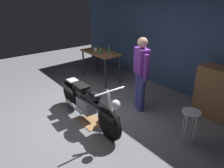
{
  "coord_description": "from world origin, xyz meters",
  "views": [
    {
      "loc": [
        3.33,
        -1.91,
        2.49
      ],
      "look_at": [
        0.01,
        0.7,
        0.65
      ],
      "focal_mm": 33.35,
      "sensor_mm": 36.0,
      "label": 1
    }
  ],
  "objects_px": {
    "shop_stool": "(190,118)",
    "mug_green_speckled": "(100,51)",
    "mug_brown_stoneware": "(112,53)",
    "person_standing": "(141,71)",
    "mug_black_matte": "(108,50)",
    "mug_white_ceramic": "(95,49)",
    "motorcycle": "(87,102)",
    "wooden_dresser": "(216,93)",
    "mug_yellow_tall": "(101,50)",
    "bottle": "(109,50)"
  },
  "relations": [
    {
      "from": "shop_stool",
      "to": "mug_green_speckled",
      "type": "height_order",
      "value": "mug_green_speckled"
    },
    {
      "from": "shop_stool",
      "to": "mug_brown_stoneware",
      "type": "distance_m",
      "value": 3.05
    },
    {
      "from": "person_standing",
      "to": "mug_black_matte",
      "type": "bearing_deg",
      "value": 7.45
    },
    {
      "from": "mug_white_ceramic",
      "to": "mug_green_speckled",
      "type": "bearing_deg",
      "value": -7.68
    },
    {
      "from": "motorcycle",
      "to": "mug_white_ceramic",
      "type": "distance_m",
      "value": 2.41
    },
    {
      "from": "mug_green_speckled",
      "to": "mug_white_ceramic",
      "type": "distance_m",
      "value": 0.28
    },
    {
      "from": "wooden_dresser",
      "to": "mug_yellow_tall",
      "type": "bearing_deg",
      "value": -166.98
    },
    {
      "from": "wooden_dresser",
      "to": "mug_white_ceramic",
      "type": "relative_size",
      "value": 9.35
    },
    {
      "from": "mug_brown_stoneware",
      "to": "shop_stool",
      "type": "bearing_deg",
      "value": -11.29
    },
    {
      "from": "mug_white_ceramic",
      "to": "mug_brown_stoneware",
      "type": "xyz_separation_m",
      "value": [
        0.59,
        0.16,
        -0.01
      ]
    },
    {
      "from": "mug_yellow_tall",
      "to": "mug_white_ceramic",
      "type": "relative_size",
      "value": 0.9
    },
    {
      "from": "motorcycle",
      "to": "mug_yellow_tall",
      "type": "height_order",
      "value": "mug_yellow_tall"
    },
    {
      "from": "mug_brown_stoneware",
      "to": "bottle",
      "type": "distance_m",
      "value": 0.17
    },
    {
      "from": "person_standing",
      "to": "mug_brown_stoneware",
      "type": "xyz_separation_m",
      "value": [
        -1.56,
        0.42,
        0.02
      ]
    },
    {
      "from": "motorcycle",
      "to": "mug_brown_stoneware",
      "type": "xyz_separation_m",
      "value": [
        -1.26,
        1.63,
        0.5
      ]
    },
    {
      "from": "wooden_dresser",
      "to": "bottle",
      "type": "height_order",
      "value": "bottle"
    },
    {
      "from": "person_standing",
      "to": "mug_brown_stoneware",
      "type": "height_order",
      "value": "person_standing"
    },
    {
      "from": "shop_stool",
      "to": "mug_black_matte",
      "type": "distance_m",
      "value": 3.43
    },
    {
      "from": "person_standing",
      "to": "mug_brown_stoneware",
      "type": "relative_size",
      "value": 13.9
    },
    {
      "from": "wooden_dresser",
      "to": "mug_white_ceramic",
      "type": "distance_m",
      "value": 3.49
    },
    {
      "from": "mug_white_ceramic",
      "to": "mug_black_matte",
      "type": "bearing_deg",
      "value": 50.66
    },
    {
      "from": "shop_stool",
      "to": "mug_brown_stoneware",
      "type": "height_order",
      "value": "mug_brown_stoneware"
    },
    {
      "from": "motorcycle",
      "to": "mug_yellow_tall",
      "type": "bearing_deg",
      "value": 138.84
    },
    {
      "from": "mug_green_speckled",
      "to": "person_standing",
      "type": "bearing_deg",
      "value": -6.57
    },
    {
      "from": "motorcycle",
      "to": "mug_black_matte",
      "type": "height_order",
      "value": "motorcycle"
    },
    {
      "from": "mug_yellow_tall",
      "to": "wooden_dresser",
      "type": "bearing_deg",
      "value": 13.02
    },
    {
      "from": "shop_stool",
      "to": "mug_yellow_tall",
      "type": "height_order",
      "value": "mug_yellow_tall"
    },
    {
      "from": "mug_brown_stoneware",
      "to": "mug_black_matte",
      "type": "distance_m",
      "value": 0.38
    },
    {
      "from": "motorcycle",
      "to": "bottle",
      "type": "height_order",
      "value": "bottle"
    },
    {
      "from": "mug_white_ceramic",
      "to": "person_standing",
      "type": "bearing_deg",
      "value": -6.71
    },
    {
      "from": "shop_stool",
      "to": "bottle",
      "type": "bearing_deg",
      "value": 169.0
    },
    {
      "from": "mug_brown_stoneware",
      "to": "mug_black_matte",
      "type": "relative_size",
      "value": 1.12
    },
    {
      "from": "mug_black_matte",
      "to": "motorcycle",
      "type": "bearing_deg",
      "value": -47.18
    },
    {
      "from": "mug_brown_stoneware",
      "to": "mug_black_matte",
      "type": "height_order",
      "value": "mug_black_matte"
    },
    {
      "from": "person_standing",
      "to": "mug_yellow_tall",
      "type": "bearing_deg",
      "value": 13.73
    },
    {
      "from": "motorcycle",
      "to": "mug_brown_stoneware",
      "type": "distance_m",
      "value": 2.12
    },
    {
      "from": "mug_white_ceramic",
      "to": "bottle",
      "type": "relative_size",
      "value": 0.49
    },
    {
      "from": "mug_green_speckled",
      "to": "bottle",
      "type": "distance_m",
      "value": 0.27
    },
    {
      "from": "mug_yellow_tall",
      "to": "shop_stool",
      "type": "bearing_deg",
      "value": -8.37
    },
    {
      "from": "mug_yellow_tall",
      "to": "mug_black_matte",
      "type": "height_order",
      "value": "mug_yellow_tall"
    },
    {
      "from": "shop_stool",
      "to": "mug_black_matte",
      "type": "height_order",
      "value": "mug_black_matte"
    },
    {
      "from": "motorcycle",
      "to": "bottle",
      "type": "bearing_deg",
      "value": 131.99
    },
    {
      "from": "mug_green_speckled",
      "to": "mug_black_matte",
      "type": "xyz_separation_m",
      "value": [
        -0.04,
        0.32,
        -0.01
      ]
    },
    {
      "from": "shop_stool",
      "to": "wooden_dresser",
      "type": "distance_m",
      "value": 1.25
    },
    {
      "from": "mug_yellow_tall",
      "to": "bottle",
      "type": "height_order",
      "value": "bottle"
    },
    {
      "from": "motorcycle",
      "to": "mug_white_ceramic",
      "type": "bearing_deg",
      "value": 142.87
    },
    {
      "from": "mug_brown_stoneware",
      "to": "mug_black_matte",
      "type": "xyz_separation_m",
      "value": [
        -0.36,
        0.12,
        0.0
      ]
    },
    {
      "from": "person_standing",
      "to": "mug_yellow_tall",
      "type": "xyz_separation_m",
      "value": [
        -1.99,
        0.33,
        0.03
      ]
    },
    {
      "from": "mug_green_speckled",
      "to": "wooden_dresser",
      "type": "bearing_deg",
      "value": 15.34
    },
    {
      "from": "wooden_dresser",
      "to": "mug_green_speckled",
      "type": "distance_m",
      "value": 3.24
    }
  ]
}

